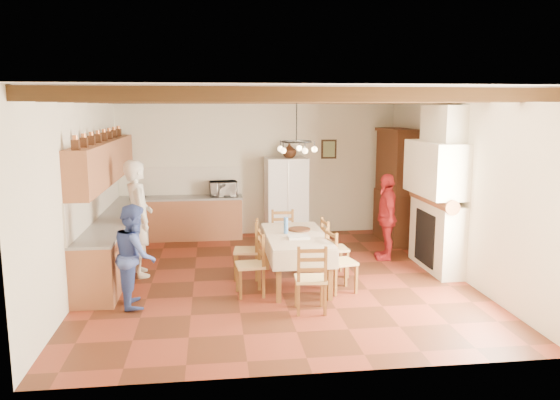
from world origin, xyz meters
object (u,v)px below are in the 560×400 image
object	(u,v)px
refrigerator	(286,198)
person_man	(139,218)
dining_table	(296,240)
chair_left_far	(246,249)
chair_right_near	(341,261)
chair_end_near	(311,278)
chair_right_far	(335,247)
chair_end_far	(283,238)
hutch	(396,186)
person_woman_blue	(135,255)
microwave	(223,189)
person_woman_red	(386,217)
chair_left_near	(250,264)

from	to	relation	value
refrigerator	person_man	size ratio (longest dim) A/B	0.88
refrigerator	dining_table	world-z (taller)	refrigerator
chair_left_far	chair_right_near	distance (m)	1.61
refrigerator	person_man	bearing A→B (deg)	-141.68
chair_end_near	dining_table	bearing A→B (deg)	-85.28
chair_end_near	chair_right_near	bearing A→B (deg)	-124.81
person_man	refrigerator	bearing A→B (deg)	-66.42
chair_right_far	chair_end_far	world-z (taller)	same
hutch	chair_end_far	bearing A→B (deg)	-153.52
hutch	person_woman_blue	xyz separation A→B (m)	(-4.85, -3.12, -0.44)
chair_left_far	microwave	bearing A→B (deg)	-166.95
person_woman_red	microwave	world-z (taller)	person_woman_red
chair_left_near	person_woman_blue	world-z (taller)	person_woman_blue
chair_right_far	person_woman_red	size ratio (longest dim) A/B	0.61
chair_left_near	chair_right_near	bearing A→B (deg)	84.87
dining_table	chair_right_far	xyz separation A→B (m)	(0.70, 0.34, -0.23)
chair_left_near	chair_end_far	size ratio (longest dim) A/B	1.00
chair_right_near	hutch	bearing A→B (deg)	-43.77
chair_left_far	chair_right_far	distance (m)	1.46
chair_right_far	person_woman_blue	world-z (taller)	person_woman_blue
chair_right_far	person_man	xyz separation A→B (m)	(-3.20, 0.44, 0.49)
microwave	hutch	bearing A→B (deg)	-18.61
person_man	chair_left_near	bearing A→B (deg)	-141.94
chair_right_far	chair_end_near	world-z (taller)	same
refrigerator	microwave	size ratio (longest dim) A/B	3.00
hutch	chair_right_near	size ratio (longest dim) A/B	2.43
refrigerator	dining_table	distance (m)	3.17
microwave	chair_end_near	bearing A→B (deg)	-82.84
dining_table	person_woman_red	world-z (taller)	person_woman_red
hutch	microwave	distance (m)	3.61
hutch	chair_end_near	distance (m)	4.47
chair_right_near	chair_end_near	size ratio (longest dim) A/B	1.00
chair_left_far	person_man	distance (m)	1.86
hutch	chair_right_far	distance (m)	2.86
chair_right_far	person_woman_red	xyz separation A→B (m)	(1.16, 0.87, 0.31)
chair_left_near	person_woman_red	bearing A→B (deg)	117.27
hutch	person_woman_blue	distance (m)	5.79
dining_table	chair_right_near	bearing A→B (deg)	-35.55
microwave	chair_end_far	bearing A→B (deg)	-71.49
dining_table	person_man	world-z (taller)	person_man
hutch	chair_left_far	xyz separation A→B (m)	(-3.23, -2.09, -0.69)
chair_end_near	person_woman_red	world-z (taller)	person_woman_red
chair_end_far	person_woman_blue	size ratio (longest dim) A/B	0.66
person_woman_blue	person_woman_red	bearing A→B (deg)	-75.73
chair_right_far	person_woman_red	bearing A→B (deg)	-57.08
chair_left_near	person_woman_blue	bearing A→B (deg)	-87.93
person_man	person_woman_red	distance (m)	4.39
person_man	chair_right_far	bearing A→B (deg)	-114.83
person_woman_red	microwave	size ratio (longest dim) A/B	2.78
chair_left_far	hutch	bearing A→B (deg)	130.04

